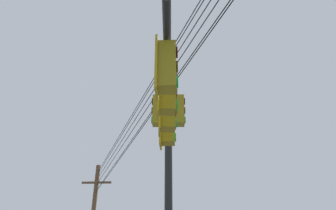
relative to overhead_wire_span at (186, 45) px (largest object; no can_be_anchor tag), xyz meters
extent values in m
cylinder|color=black|center=(0.02, -1.17, -1.90)|extent=(2.11, 4.26, 0.14)
cube|color=olive|center=(-0.70, 1.06, -1.35)|extent=(0.40, 0.40, 0.90)
cube|color=#B29319|center=(-0.85, 0.98, -1.35)|extent=(0.22, 0.41, 1.04)
cylinder|color=#360503|center=(-0.55, 1.13, -1.05)|extent=(0.11, 0.19, 0.20)
cylinder|color=#3C2703|center=(-0.55, 1.13, -1.35)|extent=(0.11, 0.19, 0.20)
cylinder|color=green|center=(-0.55, 1.13, -1.65)|extent=(0.11, 0.19, 0.20)
cube|color=olive|center=(-1.24, 0.80, -1.35)|extent=(0.40, 0.40, 0.90)
cube|color=#B29319|center=(-1.09, 0.87, -1.35)|extent=(0.22, 0.41, 1.04)
cylinder|color=#360503|center=(-1.39, 0.73, -1.05)|extent=(0.11, 0.19, 0.20)
cylinder|color=#3C2703|center=(-1.39, 0.73, -1.35)|extent=(0.11, 0.19, 0.20)
cylinder|color=green|center=(-1.39, 0.73, -1.65)|extent=(0.11, 0.19, 0.20)
cube|color=olive|center=(-0.39, -0.31, -2.45)|extent=(0.39, 0.39, 0.90)
cube|color=#B29319|center=(-0.54, -0.38, -2.45)|extent=(0.21, 0.42, 1.04)
cylinder|color=#360503|center=(-0.23, -0.25, -2.15)|extent=(0.11, 0.20, 0.20)
cylinder|color=#3C2703|center=(-0.23, -0.25, -2.45)|extent=(0.11, 0.20, 0.20)
cylinder|color=green|center=(-0.23, -0.25, -2.75)|extent=(0.11, 0.20, 0.20)
cube|color=olive|center=(-0.06, -1.01, -2.45)|extent=(0.40, 0.40, 0.90)
cube|color=#B29319|center=(-0.21, -1.08, -2.45)|extent=(0.24, 0.41, 1.04)
cylinder|color=#360503|center=(0.09, -0.93, -2.15)|extent=(0.12, 0.19, 0.20)
cylinder|color=#3C2703|center=(0.09, -0.93, -2.45)|extent=(0.12, 0.19, 0.20)
cylinder|color=green|center=(0.09, -0.93, -2.75)|extent=(0.12, 0.19, 0.20)
cube|color=olive|center=(0.27, -1.70, -2.45)|extent=(0.40, 0.40, 0.90)
cube|color=#B29319|center=(0.12, -1.78, -2.45)|extent=(0.24, 0.41, 1.04)
cylinder|color=#360503|center=(0.42, -1.63, -2.15)|extent=(0.12, 0.19, 0.20)
cylinder|color=#3C2703|center=(0.42, -1.63, -2.45)|extent=(0.12, 0.19, 0.20)
cylinder|color=green|center=(0.42, -1.63, -2.75)|extent=(0.12, 0.19, 0.20)
cube|color=olive|center=(0.60, -2.40, -2.45)|extent=(0.39, 0.39, 0.90)
cube|color=#B29319|center=(0.45, -2.47, -2.45)|extent=(0.21, 0.42, 1.04)
cylinder|color=#360503|center=(0.75, -2.33, -2.15)|extent=(0.11, 0.20, 0.20)
cylinder|color=#3C2703|center=(0.75, -2.33, -2.45)|extent=(0.11, 0.20, 0.20)
cylinder|color=green|center=(0.75, -2.33, -2.75)|extent=(0.11, 0.20, 0.20)
cube|color=brown|center=(-10.68, 10.21, -0.14)|extent=(1.85, 0.88, 0.12)
cylinder|color=black|center=(0.00, 0.00, -0.68)|extent=(21.39, 20.44, 0.31)
cylinder|color=black|center=(0.00, 0.00, -0.57)|extent=(21.39, 20.44, 0.31)
cylinder|color=black|center=(0.00, 0.00, -0.15)|extent=(21.39, 20.44, 0.31)
cylinder|color=black|center=(0.00, 0.00, 0.19)|extent=(21.39, 20.44, 0.31)
cylinder|color=black|center=(0.00, 0.00, 0.52)|extent=(21.39, 20.44, 0.31)
cylinder|color=black|center=(0.00, 0.00, 0.69)|extent=(21.39, 20.44, 0.31)
camera|label=1|loc=(2.46, -6.22, -5.48)|focal=33.42mm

